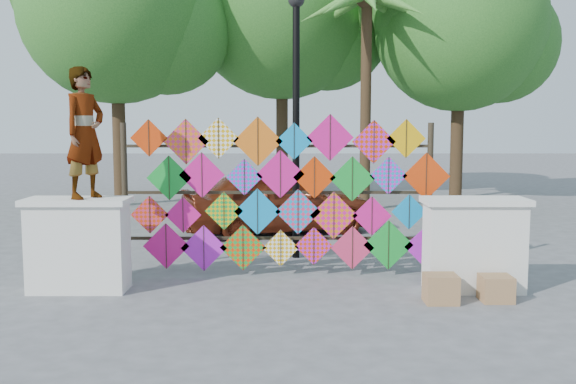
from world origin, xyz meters
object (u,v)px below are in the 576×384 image
Objects in this scene: vendor_woman at (85,133)px; sedan at (277,201)px; kite_rack at (284,195)px; lamppost at (296,99)px.

sedan is at bearing 0.55° from vendor_woman.
kite_rack is 1.10× the size of lamppost.
lamppost is at bearing 169.11° from sedan.
vendor_woman reaches higher than sedan.
vendor_woman is 0.44× the size of sedan.
vendor_woman is 0.39× the size of lamppost.
vendor_woman reaches higher than kite_rack.
lamppost reaches higher than kite_rack.
sedan is 0.89× the size of lamppost.
vendor_woman is at bearing -160.80° from kite_rack.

